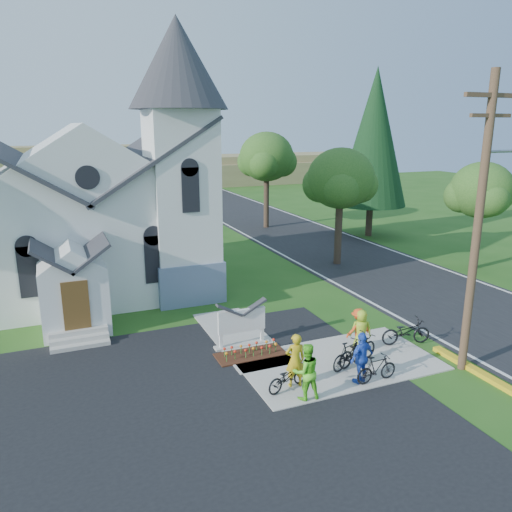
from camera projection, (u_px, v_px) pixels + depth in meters
name	position (u px, v px, depth m)	size (l,w,h in m)	color
ground	(308.00, 377.00, 16.96)	(120.00, 120.00, 0.00)	#245217
parking_lot	(102.00, 465.00, 12.57)	(20.00, 16.00, 0.02)	black
road	(333.00, 250.00, 34.07)	(8.00, 90.00, 0.02)	black
sidewalk	(339.00, 363.00, 17.96)	(7.00, 4.00, 0.05)	#AAA49A
church	(94.00, 189.00, 24.73)	(12.35, 12.00, 13.00)	white
church_sign	(242.00, 321.00, 19.11)	(2.20, 0.40, 1.70)	#AAA49A
flower_bed	(251.00, 355.00, 18.56)	(2.60, 1.10, 0.07)	#371B0F
utility_pole	(480.00, 217.00, 16.24)	(3.45, 0.28, 10.00)	#483324
tree_road_near	(341.00, 179.00, 29.51)	(4.00, 4.00, 7.05)	#34261C
tree_road_mid	(267.00, 157.00, 40.25)	(4.40, 4.40, 7.80)	#34261C
tree_road_far	(482.00, 191.00, 28.69)	(3.60, 3.60, 6.30)	#34261C
conifer	(374.00, 138.00, 36.72)	(5.20, 5.20, 12.40)	#34261C
distant_hills	(133.00, 171.00, 67.92)	(61.00, 10.00, 5.60)	olive
cyclist_0	(295.00, 360.00, 16.11)	(0.66, 0.43, 1.81)	gold
bike_0	(288.00, 377.00, 16.02)	(0.58, 1.66, 0.87)	black
cyclist_1	(306.00, 371.00, 15.36)	(0.89, 0.69, 1.82)	#62DD29
bike_1	(377.00, 369.00, 16.46)	(0.44, 1.56, 0.94)	black
cyclist_2	(362.00, 358.00, 16.34)	(1.03, 0.43, 1.76)	blue
bike_2	(357.00, 350.00, 17.74)	(0.68, 1.96, 1.03)	black
cyclist_3	(358.00, 329.00, 18.87)	(1.03, 0.59, 1.60)	#EA4A1A
bike_3	(349.00, 354.00, 17.41)	(0.48, 1.70, 1.02)	black
cyclist_4	(361.00, 330.00, 18.69)	(0.79, 0.51, 1.61)	#98B922
bike_4	(406.00, 332.00, 19.30)	(0.69, 1.97, 1.03)	black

